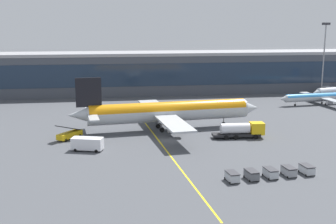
% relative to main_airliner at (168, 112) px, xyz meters
% --- Properties ---
extents(ground_plane, '(700.00, 700.00, 0.00)m').
position_rel_main_airliner_xyz_m(ground_plane, '(-0.90, -9.06, -4.19)').
color(ground_plane, '#47494F').
extents(apron_lead_in_line, '(6.58, 79.78, 0.01)m').
position_rel_main_airliner_xyz_m(apron_lead_in_line, '(-3.40, -7.06, -4.18)').
color(apron_lead_in_line, yellow).
rests_on(apron_lead_in_line, ground_plane).
extents(terminal_building, '(173.40, 16.50, 14.13)m').
position_rel_main_airliner_xyz_m(terminal_building, '(12.23, 53.44, 2.90)').
color(terminal_building, '#424751').
rests_on(terminal_building, ground_plane).
extents(main_airliner, '(44.38, 35.16, 12.40)m').
position_rel_main_airliner_xyz_m(main_airliner, '(0.00, 0.00, 0.00)').
color(main_airliner, '#B2B7BC').
rests_on(main_airliner, ground_plane).
extents(fuel_tanker, '(10.92, 3.14, 3.25)m').
position_rel_main_airliner_xyz_m(fuel_tanker, '(14.24, -9.29, -2.44)').
color(fuel_tanker, '#232326').
rests_on(fuel_tanker, ground_plane).
extents(lavatory_truck, '(6.21, 3.83, 2.50)m').
position_rel_main_airliner_xyz_m(lavatory_truck, '(-17.31, -14.04, -2.77)').
color(lavatory_truck, white).
rests_on(lavatory_truck, ground_plane).
extents(belt_loader, '(5.31, 6.25, 3.49)m').
position_rel_main_airliner_xyz_m(belt_loader, '(-21.45, -4.80, -3.20)').
color(belt_loader, yellow).
rests_on(belt_loader, ground_plane).
extents(baggage_cart_0, '(1.89, 2.81, 1.48)m').
position_rel_main_airliner_xyz_m(baggage_cart_0, '(4.94, -33.61, -3.40)').
color(baggage_cart_0, '#B2B7BC').
rests_on(baggage_cart_0, ground_plane).
extents(baggage_cart_1, '(1.89, 2.81, 1.48)m').
position_rel_main_airliner_xyz_m(baggage_cart_1, '(8.12, -33.24, -3.40)').
color(baggage_cart_1, '#595B60').
rests_on(baggage_cart_1, ground_plane).
extents(baggage_cart_2, '(1.89, 2.81, 1.48)m').
position_rel_main_airliner_xyz_m(baggage_cart_2, '(11.30, -32.87, -3.40)').
color(baggage_cart_2, '#B2B7BC').
rests_on(baggage_cart_2, ground_plane).
extents(baggage_cart_3, '(1.89, 2.81, 1.48)m').
position_rel_main_airliner_xyz_m(baggage_cart_3, '(14.48, -32.50, -3.40)').
color(baggage_cart_3, gray).
rests_on(baggage_cart_3, ground_plane).
extents(baggage_cart_4, '(1.89, 2.81, 1.48)m').
position_rel_main_airliner_xyz_m(baggage_cart_4, '(17.66, -32.13, -3.40)').
color(baggage_cart_4, '#B2B7BC').
rests_on(baggage_cart_4, ground_plane).
extents(commuter_jet_far, '(26.84, 21.48, 6.52)m').
position_rel_main_airliner_xyz_m(commuter_jet_far, '(49.26, 24.13, -1.87)').
color(commuter_jet_far, '#B2B7BC').
rests_on(commuter_jet_far, ground_plane).
extents(apron_light_mast_0, '(2.80, 0.50, 23.99)m').
position_rel_main_airliner_xyz_m(apron_light_mast_0, '(58.60, 41.48, 9.81)').
color(apron_light_mast_0, gray).
rests_on(apron_light_mast_0, ground_plane).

